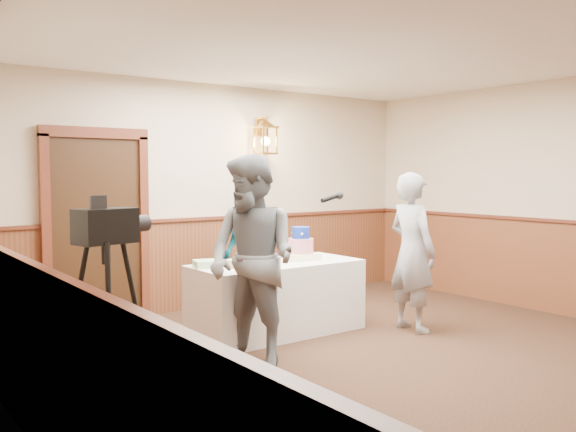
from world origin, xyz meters
The scene contains 10 objects.
ground centered at (0.00, 0.00, 0.00)m, with size 7.00×7.00×0.00m, color black.
room_shell centered at (-0.05, 0.45, 1.52)m, with size 6.02×7.02×2.81m.
display_table centered at (-0.23, 1.90, 0.38)m, with size 1.80×0.80×0.75m, color white.
tiered_cake centered at (0.12, 1.94, 0.89)m, with size 0.42×0.42×0.35m.
sheet_cake_yellow centered at (-0.64, 1.88, 0.79)m, with size 0.36×0.27×0.07m, color #F7F594.
sheet_cake_green centered at (-0.95, 2.05, 0.78)m, with size 0.29×0.23×0.07m, color #A0CF92.
interviewer centered at (-1.00, 1.18, 0.93)m, with size 1.62×1.04×1.85m.
baker centered at (1.00, 1.13, 0.85)m, with size 0.62×0.41×1.69m, color gray.
assistant_p centered at (-0.07, 2.56, 0.77)m, with size 0.90×0.38×1.54m, color #0B5162.
tv_camera_rig centered at (-2.60, 0.37, 0.66)m, with size 0.58×0.54×1.47m.
Camera 1 is at (-3.90, -3.26, 1.68)m, focal length 38.00 mm.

